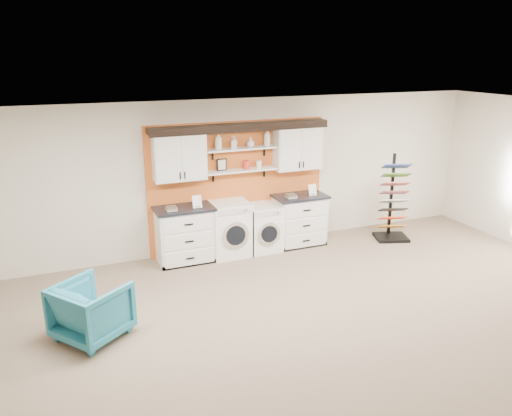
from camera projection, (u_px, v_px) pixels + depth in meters
name	position (u px, v px, depth m)	size (l,w,h in m)	color
floor	(350.00, 356.00, 6.14)	(10.00, 10.00, 0.00)	#86705A
ceiling	(365.00, 129.00, 5.31)	(10.00, 10.00, 0.00)	white
wall_back	(237.00, 175.00, 9.26)	(10.00, 10.00, 0.00)	beige
accent_panel	(238.00, 186.00, 9.29)	(3.40, 0.07, 2.40)	#C65B21
upper_cabinet_left	(179.00, 156.00, 8.53)	(0.90, 0.35, 0.84)	white
upper_cabinet_right	(297.00, 147.00, 9.34)	(0.90, 0.35, 0.84)	white
shelf_lower	(241.00, 170.00, 9.04)	(1.32, 0.28, 0.03)	white
shelf_upper	(241.00, 149.00, 8.93)	(1.32, 0.28, 0.03)	white
crown_molding	(240.00, 126.00, 8.82)	(3.30, 0.41, 0.13)	black
picture_frame	(222.00, 165.00, 8.92)	(0.18, 0.02, 0.22)	black
canister_red	(246.00, 165.00, 9.05)	(0.11, 0.11, 0.16)	red
canister_cream	(259.00, 164.00, 9.15)	(0.10, 0.10, 0.14)	silver
base_cabinet_left	(185.00, 235.00, 8.80)	(1.03, 0.66, 1.00)	white
base_cabinet_right	(299.00, 220.00, 9.62)	(1.00, 0.66, 0.98)	white
washer	(229.00, 229.00, 9.10)	(0.72, 0.71, 1.00)	white
dryer	(262.00, 227.00, 9.35)	(0.63, 0.71, 0.87)	white
sample_rack	(393.00, 213.00, 9.87)	(0.75, 0.69, 1.70)	black
armchair	(92.00, 310.00, 6.47)	(0.81, 0.84, 0.76)	teal
soap_bottle_a	(218.00, 141.00, 8.73)	(0.12, 0.12, 0.30)	silver
soap_bottle_b	(234.00, 142.00, 8.84)	(0.10, 0.10, 0.22)	silver
soap_bottle_c	(251.00, 142.00, 8.96)	(0.14, 0.14, 0.17)	silver
soap_bottle_d	(267.00, 137.00, 9.06)	(0.12, 0.12, 0.32)	silver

